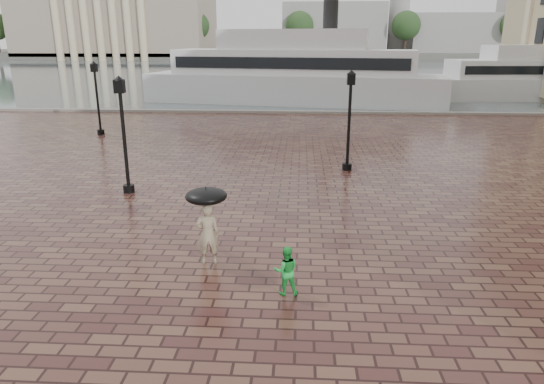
{
  "coord_description": "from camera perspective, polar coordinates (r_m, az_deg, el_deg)",
  "views": [
    {
      "loc": [
        0.8,
        -8.09,
        5.84
      ],
      "look_at": [
        -0.03,
        5.91,
        1.4
      ],
      "focal_mm": 32.0,
      "sensor_mm": 36.0,
      "label": 1
    }
  ],
  "objects": [
    {
      "name": "quay_edge",
      "position": [
        40.52,
        2.26,
        9.26
      ],
      "size": [
        80.0,
        0.6,
        0.3
      ],
      "primitive_type": "cube",
      "color": "slate",
      "rests_on": "ground"
    },
    {
      "name": "harbour_water",
      "position": [
        100.26,
        3.02,
        14.19
      ],
      "size": [
        240.0,
        240.0,
        0.0
      ],
      "primitive_type": "plane",
      "color": "#455154",
      "rests_on": "ground"
    },
    {
      "name": "distant_skyline",
      "position": [
        165.06,
        21.1,
        17.7
      ],
      "size": [
        102.5,
        22.0,
        33.0
      ],
      "color": "gray",
      "rests_on": "ground"
    },
    {
      "name": "umbrella",
      "position": [
        12.78,
        -7.76,
        -0.49
      ],
      "size": [
        1.1,
        1.1,
        1.14
      ],
      "color": "black",
      "rests_on": "ground"
    },
    {
      "name": "ferry_near",
      "position": [
        47.2,
        2.54,
        13.79
      ],
      "size": [
        28.66,
        11.63,
        9.16
      ],
      "rotation": [
        0.0,
        0.0,
        -0.18
      ],
      "color": "silver",
      "rests_on": "ground"
    },
    {
      "name": "museum",
      "position": [
        162.78,
        -17.72,
        19.62
      ],
      "size": [
        57.0,
        32.5,
        26.0
      ],
      "color": "gray",
      "rests_on": "ground"
    },
    {
      "name": "child_pedestrian",
      "position": [
        11.61,
        1.66,
        -9.22
      ],
      "size": [
        0.65,
        0.54,
        1.22
      ],
      "primitive_type": "imported",
      "rotation": [
        0.0,
        0.0,
        3.28
      ],
      "color": "green",
      "rests_on": "ground"
    },
    {
      "name": "far_shore",
      "position": [
        168.16,
        3.24,
        15.88
      ],
      "size": [
        300.0,
        60.0,
        2.0
      ],
      "primitive_type": "cube",
      "color": "#4C4C47",
      "rests_on": "ground"
    },
    {
      "name": "ground",
      "position": [
        10.01,
        -1.93,
        -18.13
      ],
      "size": [
        300.0,
        300.0,
        0.0
      ],
      "primitive_type": "plane",
      "color": "#371B19",
      "rests_on": "ground"
    },
    {
      "name": "adult_pedestrian",
      "position": [
        13.15,
        -7.57,
        -4.91
      ],
      "size": [
        0.69,
        0.52,
        1.69
      ],
      "primitive_type": "imported",
      "rotation": [
        0.0,
        0.0,
        3.35
      ],
      "color": "gray",
      "rests_on": "ground"
    },
    {
      "name": "far_trees",
      "position": [
        146.14,
        3.26,
        18.93
      ],
      "size": [
        188.0,
        8.0,
        13.5
      ],
      "color": "#2D2119",
      "rests_on": "ground"
    },
    {
      "name": "ferry_far",
      "position": [
        56.68,
        28.8,
        11.74
      ],
      "size": [
        22.38,
        6.95,
        7.23
      ],
      "rotation": [
        0.0,
        0.0,
        0.08
      ],
      "color": "silver",
      "rests_on": "ground"
    },
    {
      "name": "street_lamps",
      "position": [
        24.39,
        -10.53,
        8.98
      ],
      "size": [
        15.44,
        12.44,
        4.4
      ],
      "color": "black",
      "rests_on": "ground"
    }
  ]
}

